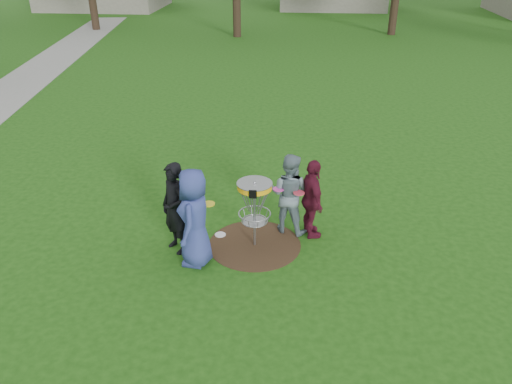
# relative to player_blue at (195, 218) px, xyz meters

# --- Properties ---
(ground) EXTENTS (100.00, 100.00, 0.00)m
(ground) POSITION_rel_player_blue_xyz_m (1.01, 0.63, -0.93)
(ground) COLOR #19470F
(ground) RESTS_ON ground
(dirt_patch) EXTENTS (1.80, 1.80, 0.01)m
(dirt_patch) POSITION_rel_player_blue_xyz_m (1.01, 0.63, -0.92)
(dirt_patch) COLOR #47331E
(dirt_patch) RESTS_ON ground
(player_blue) EXTENTS (0.64, 0.94, 1.85)m
(player_blue) POSITION_rel_player_blue_xyz_m (0.00, 0.00, 0.00)
(player_blue) COLOR navy
(player_blue) RESTS_ON ground
(player_black) EXTENTS (0.77, 0.76, 1.78)m
(player_black) POSITION_rel_player_blue_xyz_m (-0.44, 0.35, -0.03)
(player_black) COLOR black
(player_black) RESTS_ON ground
(player_grey) EXTENTS (0.97, 0.86, 1.67)m
(player_grey) POSITION_rel_player_blue_xyz_m (1.63, 1.25, -0.09)
(player_grey) COLOR slate
(player_grey) RESTS_ON ground
(player_maroon) EXTENTS (0.68, 1.03, 1.63)m
(player_maroon) POSITION_rel_player_blue_xyz_m (2.08, 1.08, -0.11)
(player_maroon) COLOR #551326
(player_maroon) RESTS_ON ground
(disc_on_grass) EXTENTS (0.22, 0.22, 0.02)m
(disc_on_grass) POSITION_rel_player_blue_xyz_m (0.29, 0.91, -0.92)
(disc_on_grass) COLOR white
(disc_on_grass) RESTS_ON ground
(disc_golf_basket) EXTENTS (0.66, 0.67, 1.38)m
(disc_golf_basket) POSITION_rel_player_blue_xyz_m (1.01, 0.63, 0.09)
(disc_golf_basket) COLOR #9EA0A5
(disc_golf_basket) RESTS_ON ground
(held_discs) EXTENTS (2.21, 1.12, 0.16)m
(held_discs) POSITION_rel_player_blue_xyz_m (0.83, 0.64, 0.14)
(held_discs) COLOR yellow
(held_discs) RESTS_ON ground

